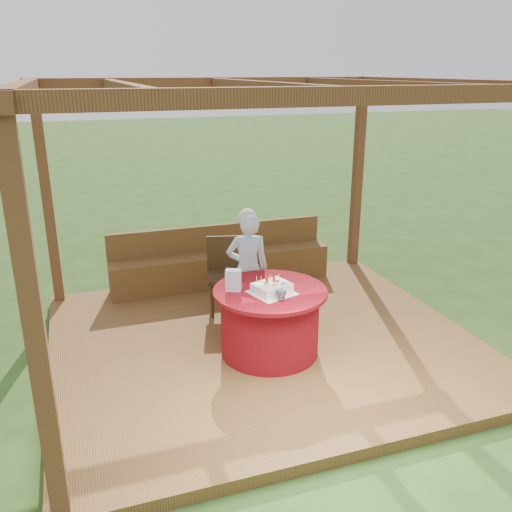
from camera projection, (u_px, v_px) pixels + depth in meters
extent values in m
plane|color=#274818|center=(263.00, 348.00, 6.03)|extent=(60.00, 60.00, 0.00)
cube|color=brown|center=(263.00, 343.00, 6.01)|extent=(4.50, 4.00, 0.12)
cube|color=brown|center=(36.00, 338.00, 3.23)|extent=(0.12, 0.12, 2.60)
cube|color=brown|center=(47.00, 201.00, 6.59)|extent=(0.12, 0.12, 2.60)
cube|color=brown|center=(357.00, 179.00, 7.90)|extent=(0.12, 0.12, 2.60)
cube|color=brown|center=(365.00, 96.00, 3.44)|extent=(4.50, 0.14, 0.12)
cube|color=brown|center=(214.00, 82.00, 6.80)|extent=(4.50, 0.14, 0.12)
cube|color=brown|center=(22.00, 89.00, 4.47)|extent=(0.14, 4.00, 0.12)
cube|color=brown|center=(452.00, 85.00, 5.78)|extent=(0.14, 4.00, 0.12)
cube|color=brown|center=(125.00, 88.00, 4.72)|extent=(0.10, 3.70, 0.10)
cube|color=brown|center=(265.00, 87.00, 5.12)|extent=(0.10, 3.70, 0.10)
cube|color=brown|center=(384.00, 85.00, 5.52)|extent=(0.10, 3.70, 0.10)
cube|color=brown|center=(222.00, 268.00, 7.44)|extent=(3.00, 0.42, 0.45)
cube|color=brown|center=(217.00, 237.00, 7.47)|extent=(3.00, 0.06, 0.35)
cylinder|color=maroon|center=(270.00, 323.00, 5.59)|extent=(1.01, 1.01, 0.67)
cylinder|color=maroon|center=(270.00, 291.00, 5.47)|extent=(1.16, 1.16, 0.04)
cube|color=#3D2713|center=(226.00, 277.00, 6.53)|extent=(0.54, 0.54, 0.05)
cylinder|color=#3D2713|center=(212.00, 300.00, 6.42)|extent=(0.04, 0.04, 0.45)
cylinder|color=#3D2713|center=(242.00, 299.00, 6.45)|extent=(0.04, 0.04, 0.45)
cylinder|color=#3D2713|center=(211.00, 289.00, 6.75)|extent=(0.04, 0.04, 0.45)
cylinder|color=#3D2713|center=(240.00, 287.00, 6.79)|extent=(0.04, 0.04, 0.45)
cube|color=#3D2713|center=(225.00, 253.00, 6.65)|extent=(0.45, 0.14, 0.45)
imported|color=#A5D8F5|center=(248.00, 269.00, 6.16)|extent=(0.53, 0.39, 1.33)
sphere|color=white|center=(247.00, 218.00, 5.96)|extent=(0.21, 0.21, 0.21)
cube|color=white|center=(272.00, 293.00, 5.38)|extent=(0.49, 0.49, 0.01)
cube|color=white|center=(272.00, 288.00, 5.36)|extent=(0.41, 0.36, 0.10)
cylinder|color=red|center=(267.00, 279.00, 5.36)|extent=(0.03, 0.03, 0.08)
cylinder|color=red|center=(274.00, 278.00, 5.38)|extent=(0.03, 0.03, 0.08)
sphere|color=yellow|center=(264.00, 286.00, 5.26)|extent=(0.04, 0.04, 0.04)
sphere|color=orange|center=(274.00, 285.00, 5.28)|extent=(0.04, 0.04, 0.04)
sphere|color=blue|center=(283.00, 283.00, 5.33)|extent=(0.04, 0.04, 0.04)
sphere|color=green|center=(266.00, 282.00, 5.34)|extent=(0.04, 0.04, 0.04)
sphere|color=red|center=(277.00, 280.00, 5.39)|extent=(0.04, 0.04, 0.04)
cube|color=#D187C1|center=(233.00, 280.00, 5.41)|extent=(0.18, 0.15, 0.22)
imported|color=silver|center=(281.00, 296.00, 5.20)|extent=(0.13, 0.13, 0.10)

